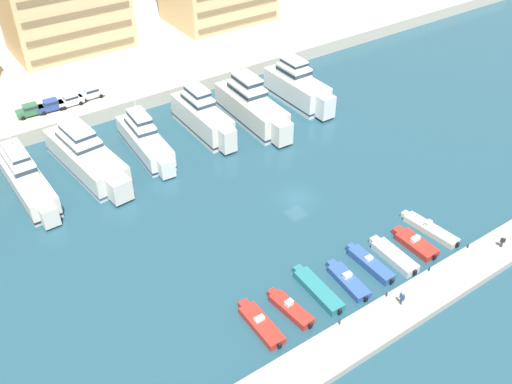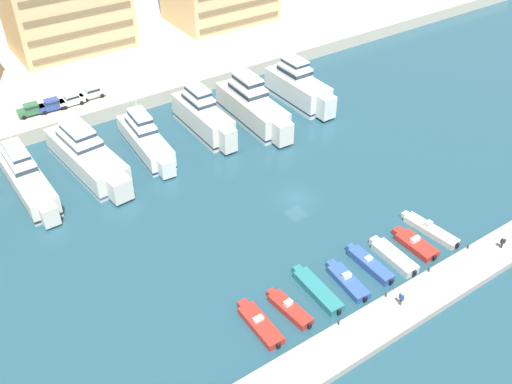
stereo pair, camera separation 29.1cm
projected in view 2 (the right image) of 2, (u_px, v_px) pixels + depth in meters
The scene contains 27 objects.
ground_plane at pixel (297, 199), 74.82m from camera, with size 400.00×400.00×0.00m, color #234C5B.
quay_promenade at pixel (98, 29), 118.83m from camera, with size 180.00×70.00×2.34m, color beige.
pier_dock at pixel (421, 298), 60.42m from camera, with size 120.00×4.57×0.89m, color #A8A399.
yacht_ivory_left at pixel (25, 176), 75.18m from camera, with size 3.97×19.03×7.73m.
yacht_ivory_mid_left at pixel (87, 156), 78.80m from camera, with size 6.48×19.81×8.04m.
yacht_white_center_left at pixel (145, 139), 82.76m from camera, with size 4.60×16.44×7.59m.
yacht_ivory_center at pixel (203, 116), 86.92m from camera, with size 4.14×15.82×8.71m.
yacht_ivory_center_right at pixel (252, 106), 89.35m from camera, with size 5.27×18.24×9.08m.
yacht_white_mid_right at pixel (299, 87), 94.52m from camera, with size 4.59×15.69×8.94m.
motorboat_red_far_left at pixel (260, 324), 57.68m from camera, with size 2.00×6.99×1.16m.
motorboat_red_left at pixel (289, 309), 59.25m from camera, with size 2.07×6.38×1.36m.
motorboat_teal_mid_left at pixel (317, 290), 61.36m from camera, with size 2.05×7.88×0.89m.
motorboat_blue_center_left at pixel (347, 281), 62.44m from camera, with size 2.30×6.70×1.31m.
motorboat_blue_center at pixel (370, 264), 64.44m from camera, with size 1.59×7.15×1.29m.
motorboat_white_center_right at pixel (393, 257), 65.44m from camera, with size 2.07×7.01×0.93m.
motorboat_red_mid_right at pixel (415, 244), 67.19m from camera, with size 2.19×6.29×1.31m.
motorboat_cream_right at pixel (430, 230), 69.30m from camera, with size 2.36×8.10×1.37m.
car_green_far_left at pixel (31, 109), 87.27m from camera, with size 4.16×2.05×1.80m.
car_blue_left at pixel (52, 104), 88.46m from camera, with size 4.16×2.05×1.80m.
car_white_mid_left at pixel (71, 99), 89.79m from camera, with size 4.13×1.97×1.80m.
car_silver_center_left at pixel (92, 92), 91.69m from camera, with size 4.13×1.98×1.80m.
pedestrian_near_edge at pixel (503, 242), 65.47m from camera, with size 0.47×0.44×1.54m.
pedestrian_mid_deck at pixel (401, 298), 58.51m from camera, with size 0.24×0.67×1.72m.
bollard_west at pixel (339, 322), 56.86m from camera, with size 0.20×0.20×0.61m.
bollard_west_mid at pixel (386, 294), 59.81m from camera, with size 0.20×0.20×0.61m.
bollard_east_mid at pixel (429, 269), 62.77m from camera, with size 0.20×0.20×0.61m.
bollard_east at pixel (468, 246), 65.72m from camera, with size 0.20×0.20×0.61m.
Camera 2 is at (-37.84, -45.67, 45.94)m, focal length 40.00 mm.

